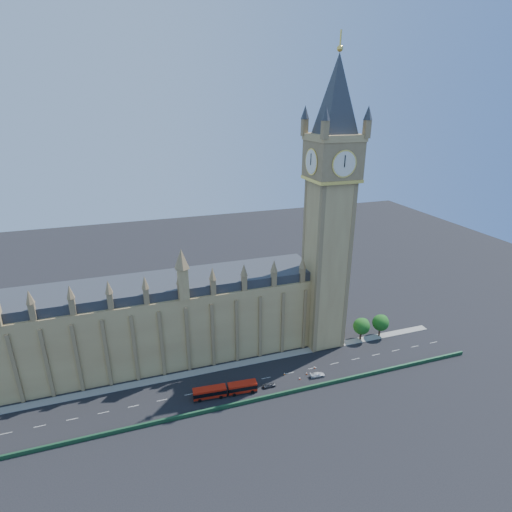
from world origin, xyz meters
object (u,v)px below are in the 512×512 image
object	(u,v)px
red_bus	(225,390)
car_silver	(243,389)
car_white	(318,375)
car_grey	(269,385)

from	to	relation	value
red_bus	car_silver	xyz separation A→B (m)	(5.47, -0.25, -0.98)
red_bus	car_white	bearing A→B (deg)	2.59
red_bus	car_grey	world-z (taller)	red_bus
car_silver	car_white	world-z (taller)	car_silver
car_grey	car_silver	bearing A→B (deg)	85.76
car_silver	red_bus	bearing A→B (deg)	91.67
car_silver	car_white	size ratio (longest dim) A/B	0.91
car_silver	car_white	bearing A→B (deg)	-87.23
car_white	red_bus	bearing A→B (deg)	90.92
car_grey	car_silver	world-z (taller)	car_silver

